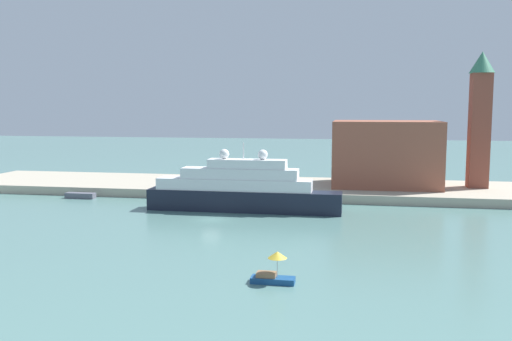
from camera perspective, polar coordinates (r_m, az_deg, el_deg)
ground at (r=77.80m, az=-4.62°, el=-5.08°), size 400.00×400.00×0.00m
quay_dock at (r=103.50m, az=-0.78°, el=-1.72°), size 110.00×21.78×1.51m
large_yacht at (r=83.43m, az=-1.54°, el=-2.04°), size 29.36×3.85×10.45m
small_motorboat at (r=50.24m, az=1.79°, el=-10.32°), size 3.94×1.72×2.90m
work_barge at (r=100.17m, az=-17.61°, el=-2.47°), size 5.18×1.45×0.95m
harbor_building at (r=102.29m, az=13.22°, el=1.72°), size 18.73×13.58×11.66m
bell_tower at (r=104.51m, az=22.04°, el=5.34°), size 4.31×4.31×23.66m
parked_car at (r=99.36m, az=-8.56°, el=-1.39°), size 3.87×1.71×1.24m
person_figure at (r=102.27m, az=-4.87°, el=-0.98°), size 0.36×0.36×1.68m
mooring_bollard at (r=94.19m, az=-1.47°, el=-1.88°), size 0.39×0.39×0.67m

